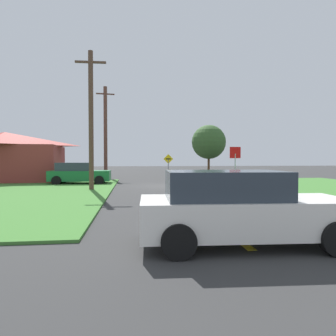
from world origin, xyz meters
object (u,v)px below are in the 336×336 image
object	(u,v)px
car_behind_on_main_road	(239,208)
direction_sign	(168,164)
oak_tree_left	(209,142)
utility_pole_mid	(105,132)
barn	(5,157)
stop_sign	(235,159)
parked_car_near_building	(79,173)
utility_pole_near	(91,119)

from	to	relation	value
car_behind_on_main_road	direction_sign	world-z (taller)	direction_sign
car_behind_on_main_road	oak_tree_left	world-z (taller)	oak_tree_left
utility_pole_mid	barn	bearing A→B (deg)	-153.11
oak_tree_left	car_behind_on_main_road	bearing A→B (deg)	-103.53
direction_sign	stop_sign	bearing A→B (deg)	-67.02
parked_car_near_building	oak_tree_left	bearing A→B (deg)	50.39
car_behind_on_main_road	utility_pole_mid	xyz separation A→B (m)	(-4.93, 24.07, 3.81)
parked_car_near_building	oak_tree_left	size ratio (longest dim) A/B	0.67
stop_sign	utility_pole_near	distance (m)	9.66
utility_pole_near	oak_tree_left	distance (m)	25.33
oak_tree_left	barn	bearing A→B (deg)	-146.81
parked_car_near_building	oak_tree_left	world-z (taller)	oak_tree_left
car_behind_on_main_road	barn	size ratio (longest dim) A/B	0.51
stop_sign	direction_sign	distance (m)	9.03
stop_sign	oak_tree_left	size ratio (longest dim) A/B	0.41
utility_pole_near	direction_sign	distance (m)	11.50
stop_sign	oak_tree_left	xyz separation A→B (m)	(3.55, 20.60, 2.32)
utility_pole_mid	barn	xyz separation A→B (m)	(-7.87, -3.99, -2.55)
stop_sign	utility_pole_near	world-z (taller)	utility_pole_near
utility_pole_near	barn	bearing A→B (deg)	134.75
direction_sign	utility_pole_near	bearing A→B (deg)	-121.14
direction_sign	oak_tree_left	world-z (taller)	oak_tree_left
car_behind_on_main_road	utility_pole_near	distance (m)	13.29
direction_sign	utility_pole_mid	bearing A→B (deg)	156.52
parked_car_near_building	utility_pole_mid	xyz separation A→B (m)	(1.36, 7.35, 3.81)
stop_sign	car_behind_on_main_road	xyz separation A→B (m)	(-4.57, -13.17, -1.10)
utility_pole_mid	oak_tree_left	bearing A→B (deg)	36.61
utility_pole_mid	barn	distance (m)	9.18
utility_pole_mid	stop_sign	bearing A→B (deg)	-48.94
parked_car_near_building	direction_sign	size ratio (longest dim) A/B	1.88
stop_sign	parked_car_near_building	size ratio (longest dim) A/B	0.61
utility_pole_mid	oak_tree_left	size ratio (longest dim) A/B	1.38
car_behind_on_main_road	utility_pole_near	xyz separation A→B (m)	(-4.72, 11.93, 3.45)
direction_sign	barn	size ratio (longest dim) A/B	0.26
stop_sign	utility_pole_mid	xyz separation A→B (m)	(-9.50, 10.90, 2.71)
utility_pole_mid	car_behind_on_main_road	bearing A→B (deg)	-78.43
car_behind_on_main_road	oak_tree_left	bearing A→B (deg)	79.43
stop_sign	parked_car_near_building	distance (m)	11.48
car_behind_on_main_road	oak_tree_left	size ratio (longest dim) A/B	0.70
utility_pole_near	direction_sign	size ratio (longest dim) A/B	3.51
car_behind_on_main_road	utility_pole_mid	bearing A→B (deg)	104.53
utility_pole_mid	parked_car_near_building	bearing A→B (deg)	-100.47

